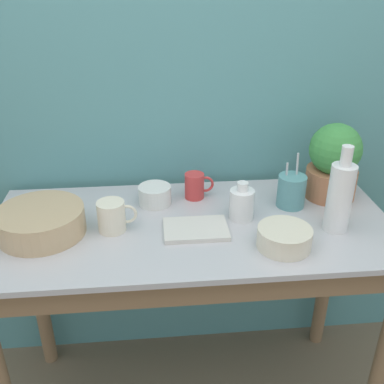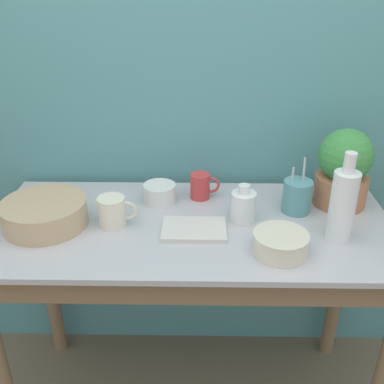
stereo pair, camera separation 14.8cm
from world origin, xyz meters
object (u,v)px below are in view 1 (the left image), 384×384
bowl_small_enamel_white (155,195)px  tray_board (196,229)px  bowl_small_cream (284,238)px  utensil_cup (291,191)px  bottle_tall (340,196)px  mug_red (195,186)px  mug_cream (112,216)px  potted_plant (334,162)px  bottle_short (242,203)px  bowl_wash_large (41,222)px

bowl_small_enamel_white → tray_board: (0.13, -0.21, -0.03)m
bowl_small_cream → utensil_cup: utensil_cup is taller
bottle_tall → mug_red: bottle_tall is taller
bottle_tall → bowl_small_cream: bearing=-156.4°
bowl_small_cream → tray_board: (-0.27, 0.12, -0.02)m
mug_cream → tray_board: mug_cream is taller
bowl_small_enamel_white → bottle_tall: bearing=-21.5°
mug_red → tray_board: mug_red is taller
bottle_tall → bowl_small_enamel_white: size_ratio=2.47×
potted_plant → mug_red: 0.52m
potted_plant → bottle_short: potted_plant is taller
bottle_short → utensil_cup: bearing=20.0°
potted_plant → utensil_cup: bearing=-160.2°
mug_cream → bowl_small_enamel_white: (0.14, 0.17, -0.02)m
potted_plant → bottle_short: size_ratio=2.09×
potted_plant → bottle_tall: (-0.07, -0.23, -0.02)m
tray_board → bottle_short: bearing=23.7°
potted_plant → bowl_small_enamel_white: size_ratio=2.39×
bowl_small_enamel_white → mug_red: bearing=12.7°
bottle_short → bowl_wash_large: bearing=-176.9°
mug_cream → bowl_small_cream: bearing=-15.7°
bottle_tall → mug_red: bearing=148.7°
utensil_cup → tray_board: (-0.36, -0.14, -0.05)m
bottle_short → bowl_small_enamel_white: (-0.30, 0.13, -0.02)m
bowl_small_cream → mug_red: bearing=124.2°
bottle_tall → bowl_small_cream: 0.24m
mug_red → tray_board: (-0.02, -0.24, -0.04)m
utensil_cup → bottle_short: bearing=-160.0°
bowl_wash_large → bottle_tall: (0.97, -0.06, 0.08)m
potted_plant → bowl_small_cream: (-0.27, -0.32, -0.11)m
bowl_wash_large → tray_board: (0.50, -0.04, -0.04)m
mug_cream → bottle_short: bearing=4.9°
bowl_small_enamel_white → tray_board: bowl_small_enamel_white is taller
potted_plant → bottle_tall: bearing=-105.9°
bottle_tall → tray_board: bearing=176.6°
bowl_small_cream → mug_cream: bearing=164.3°
bowl_small_cream → bowl_small_enamel_white: bearing=140.8°
bottle_short → bowl_small_cream: size_ratio=0.81×
bowl_small_cream → utensil_cup: 0.28m
tray_board → bowl_small_enamel_white: bearing=122.2°
mug_cream → bowl_small_enamel_white: size_ratio=1.10×
mug_red → utensil_cup: size_ratio=0.56×
utensil_cup → bowl_small_enamel_white: bearing=172.8°
bowl_wash_large → mug_cream: size_ratio=2.16×
mug_cream → bowl_small_cream: (0.54, -0.15, -0.02)m
potted_plant → bowl_small_enamel_white: potted_plant is taller
mug_cream → bowl_small_cream: size_ratio=0.77×
utensil_cup → mug_cream: bearing=-170.3°
bottle_short → mug_red: bearing=130.5°
potted_plant → bowl_small_cream: bearing=-129.7°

